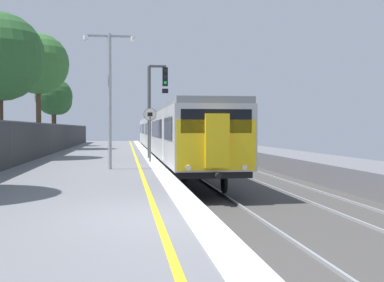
{
  "coord_description": "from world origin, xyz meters",
  "views": [
    {
      "loc": [
        -0.91,
        -8.75,
        1.57
      ],
      "look_at": [
        1.36,
        8.02,
        1.15
      ],
      "focal_mm": 46.21,
      "sensor_mm": 36.0,
      "label": 1
    }
  ],
  "objects_px": {
    "speed_limit_sign": "(150,127)",
    "background_tree_back": "(39,66)",
    "background_tree_left": "(55,98)",
    "commuter_train_at_platform": "(167,133)",
    "signal_gantry": "(154,100)",
    "platform_lamp_mid": "(110,89)"
  },
  "relations": [
    {
      "from": "platform_lamp_mid",
      "to": "background_tree_back",
      "type": "distance_m",
      "value": 20.56
    },
    {
      "from": "commuter_train_at_platform",
      "to": "background_tree_left",
      "type": "distance_m",
      "value": 14.36
    },
    {
      "from": "speed_limit_sign",
      "to": "background_tree_back",
      "type": "distance_m",
      "value": 17.79
    },
    {
      "from": "background_tree_back",
      "to": "platform_lamp_mid",
      "type": "bearing_deg",
      "value": -73.09
    },
    {
      "from": "signal_gantry",
      "to": "speed_limit_sign",
      "type": "distance_m",
      "value": 3.24
    },
    {
      "from": "speed_limit_sign",
      "to": "commuter_train_at_platform",
      "type": "bearing_deg",
      "value": 81.24
    },
    {
      "from": "background_tree_left",
      "to": "background_tree_back",
      "type": "height_order",
      "value": "background_tree_back"
    },
    {
      "from": "background_tree_left",
      "to": "background_tree_back",
      "type": "xyz_separation_m",
      "value": [
        -0.21,
        -7.13,
        2.0
      ]
    },
    {
      "from": "commuter_train_at_platform",
      "to": "background_tree_left",
      "type": "bearing_deg",
      "value": 131.46
    },
    {
      "from": "platform_lamp_mid",
      "to": "commuter_train_at_platform",
      "type": "bearing_deg",
      "value": 77.37
    },
    {
      "from": "speed_limit_sign",
      "to": "background_tree_left",
      "type": "height_order",
      "value": "background_tree_left"
    },
    {
      "from": "signal_gantry",
      "to": "background_tree_back",
      "type": "xyz_separation_m",
      "value": [
        -8.03,
        12.5,
        3.23
      ]
    },
    {
      "from": "commuter_train_at_platform",
      "to": "speed_limit_sign",
      "type": "distance_m",
      "value": 12.12
    },
    {
      "from": "signal_gantry",
      "to": "background_tree_back",
      "type": "height_order",
      "value": "background_tree_back"
    },
    {
      "from": "commuter_train_at_platform",
      "to": "background_tree_back",
      "type": "distance_m",
      "value": 11.28
    },
    {
      "from": "speed_limit_sign",
      "to": "background_tree_back",
      "type": "bearing_deg",
      "value": 116.5
    },
    {
      "from": "signal_gantry",
      "to": "speed_limit_sign",
      "type": "xyz_separation_m",
      "value": [
        -0.37,
        -2.86,
        -1.46
      ]
    },
    {
      "from": "platform_lamp_mid",
      "to": "background_tree_left",
      "type": "distance_m",
      "value": 27.19
    },
    {
      "from": "background_tree_back",
      "to": "commuter_train_at_platform",
      "type": "bearing_deg",
      "value": -19.62
    },
    {
      "from": "signal_gantry",
      "to": "speed_limit_sign",
      "type": "relative_size",
      "value": 1.94
    },
    {
      "from": "signal_gantry",
      "to": "background_tree_back",
      "type": "relative_size",
      "value": 0.56
    },
    {
      "from": "speed_limit_sign",
      "to": "platform_lamp_mid",
      "type": "height_order",
      "value": "platform_lamp_mid"
    }
  ]
}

